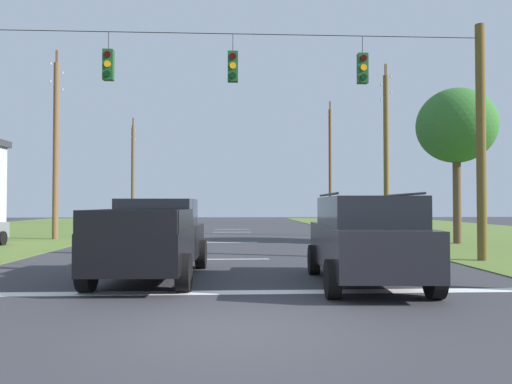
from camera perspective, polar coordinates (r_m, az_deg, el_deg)
name	(u,v)px	position (r m, az deg, el deg)	size (l,w,h in m)	color
ground_plane	(230,330)	(7.25, -3.12, -15.94)	(120.00, 120.00, 0.00)	#333338
stop_bar_stripe	(231,292)	(10.11, -3.02, -11.77)	(13.10, 0.45, 0.01)	white
lane_dash_0	(231,259)	(16.05, -2.93, -7.93)	(0.15, 2.50, 0.01)	white
lane_dash_1	(232,242)	(23.01, -2.89, -5.96)	(0.15, 2.50, 0.01)	white
lane_dash_2	(232,232)	(31.33, -2.86, -4.76)	(0.15, 2.50, 0.01)	white
lane_dash_3	(232,229)	(34.94, -2.86, -4.42)	(0.15, 2.50, 0.01)	white
overhead_signal_span	(239,129)	(15.17, -2.08, 7.43)	(15.79, 0.31, 7.60)	brown
pickup_truck	(154,239)	(12.20, -12.01, -5.40)	(2.42, 5.46, 1.95)	black
suv_black	(365,238)	(11.14, 12.80, -5.30)	(2.44, 4.90, 2.05)	black
distant_car_crossing_white	(154,222)	(28.43, -11.95, -3.49)	(2.03, 4.31, 1.52)	silver
distant_car_oncoming	(367,226)	(23.58, 13.02, -3.91)	(4.39, 2.21, 1.52)	navy
utility_pole_mid_right	(386,151)	(28.13, 15.14, 4.72)	(0.30, 1.89, 9.74)	brown
utility_pole_far_right	(330,164)	(44.57, 8.76, 3.25)	(0.27, 1.92, 11.25)	brown
utility_pole_mid_left	(56,146)	(26.95, -22.57, 5.07)	(0.31, 1.79, 9.78)	brown
utility_pole_far_left	(133,172)	(44.67, -14.36, 2.35)	(0.30, 1.94, 9.59)	brown
tree_roadside_right	(456,126)	(24.11, 22.60, 7.17)	(3.57, 3.57, 7.14)	brown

